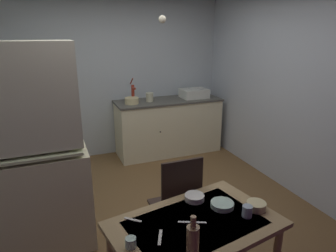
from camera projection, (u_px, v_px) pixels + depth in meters
The scene contains 21 objects.
ground_plane at pixel (159, 211), 3.49m from camera, with size 4.96×4.96×0.00m, color brown.
wall_back at pixel (116, 78), 4.90m from camera, with size 3.67×0.10×2.58m, color silver.
wall_right at pixel (294, 92), 3.75m from camera, with size 0.10×4.06×2.58m, color silver.
hutch_cabinet at pixel (30, 162), 2.63m from camera, with size 1.00×0.49×1.95m.
counter_cabinet at pixel (168, 126), 5.10m from camera, with size 1.78×0.64×0.93m.
sink_basin at pixel (194, 93), 5.10m from camera, with size 0.44×0.34×0.15m.
hand_pump at pixel (133, 92), 4.74m from camera, with size 0.05×0.27×0.39m.
mixing_bowl_counter at pixel (132, 101), 4.67m from camera, with size 0.22×0.22×0.10m, color beige.
stoneware_crock at pixel (150, 97), 4.82m from camera, with size 0.12×0.12×0.14m, color beige.
dining_table at pixel (195, 234), 2.11m from camera, with size 1.28×0.93×0.74m.
chair_far_side at pixel (177, 204), 2.71m from camera, with size 0.40×0.40×0.99m.
serving_bowl_wide at pixel (194, 197), 2.36m from camera, with size 0.16×0.16×0.04m, color white.
soup_bowl_small at pixel (256, 206), 2.23m from camera, with size 0.15×0.15×0.06m, color beige.
sauce_dish at pixel (222, 205), 2.26m from camera, with size 0.18×0.18×0.04m, color #ADD1C1.
mug_tall at pixel (247, 211), 2.14m from camera, with size 0.07×0.07×0.09m, color #9EB2C6.
teacup_mint at pixel (131, 242), 1.84m from camera, with size 0.07×0.07×0.06m, color #ADD1C1.
glass_bottle at pixel (193, 243), 1.70m from camera, with size 0.08×0.08×0.30m.
table_knife at pixel (192, 222), 2.08m from camera, with size 0.20×0.02×0.01m, color silver.
teaspoon_near_bowl at pixel (133, 220), 2.11m from camera, with size 0.13×0.02×0.01m, color beige.
teaspoon_by_cup at pixel (160, 237), 1.93m from camera, with size 0.15×0.02×0.01m, color beige.
pendant_bulb at pixel (162, 19), 3.07m from camera, with size 0.08×0.08×0.08m, color #F9EFCC.
Camera 1 is at (-1.02, -2.85, 2.01)m, focal length 31.68 mm.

